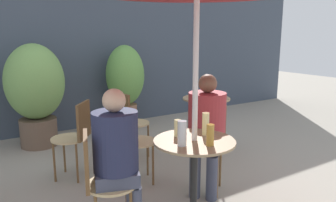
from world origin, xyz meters
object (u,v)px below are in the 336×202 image
(cafe_table_near, at_px, (194,166))
(beer_glass_2, at_px, (178,128))
(beer_glass_0, at_px, (210,135))
(cafe_table_far, at_px, (206,115))
(bistro_chair_0, at_px, (208,138))
(beer_glass_1, at_px, (206,124))
(potted_plant_0, at_px, (35,89))
(bistro_chair_1, at_px, (100,176))
(bistro_chair_2, at_px, (76,132))
(seated_person_0, at_px, (206,125))
(seated_person_1, at_px, (118,152))
(potted_plant_1, at_px, (125,80))
(bistro_chair_3, at_px, (130,136))
(bistro_chair_4, at_px, (128,119))
(beer_glass_3, at_px, (182,133))

(cafe_table_near, relative_size, beer_glass_2, 5.42)
(cafe_table_near, xyz_separation_m, beer_glass_0, (0.02, -0.17, 0.30))
(cafe_table_far, relative_size, bistro_chair_0, 0.87)
(cafe_table_near, xyz_separation_m, beer_glass_2, (-0.06, 0.16, 0.29))
(beer_glass_1, bearing_deg, potted_plant_0, 106.95)
(bistro_chair_1, xyz_separation_m, bistro_chair_2, (0.19, 1.22, 0.00))
(beer_glass_0, bearing_deg, bistro_chair_2, 109.02)
(bistro_chair_0, distance_m, seated_person_0, 0.24)
(seated_person_1, bearing_deg, bistro_chair_0, -56.53)
(beer_glass_1, height_order, potted_plant_1, potted_plant_1)
(cafe_table_near, relative_size, bistro_chair_2, 0.87)
(potted_plant_1, bearing_deg, seated_person_1, -115.80)
(cafe_table_near, distance_m, bistro_chair_3, 1.03)
(cafe_table_far, height_order, bistro_chair_4, bistro_chair_4)
(seated_person_0, xyz_separation_m, beer_glass_0, (-0.43, -0.58, 0.12))
(beer_glass_2, bearing_deg, bistro_chair_3, 91.91)
(beer_glass_2, bearing_deg, potted_plant_0, 103.27)
(cafe_table_near, xyz_separation_m, cafe_table_far, (1.19, 1.34, -0.01))
(bistro_chair_1, xyz_separation_m, beer_glass_3, (0.56, -0.29, 0.32))
(beer_glass_1, bearing_deg, beer_glass_2, 154.96)
(potted_plant_0, bearing_deg, beer_glass_3, -79.66)
(bistro_chair_3, xyz_separation_m, beer_glass_3, (-0.07, -1.08, 0.32))
(beer_glass_2, xyz_separation_m, beer_glass_3, (-0.10, -0.22, 0.03))
(cafe_table_far, bearing_deg, bistro_chair_0, -127.19)
(cafe_table_near, xyz_separation_m, potted_plant_1, (0.76, 2.97, 0.29))
(bistro_chair_1, bearing_deg, seated_person_0, -63.49)
(beer_glass_3, distance_m, potted_plant_1, 3.17)
(bistro_chair_0, bearing_deg, seated_person_1, -116.53)
(seated_person_0, bearing_deg, beer_glass_3, -94.92)
(cafe_table_near, relative_size, beer_glass_1, 3.95)
(bistro_chair_2, height_order, seated_person_0, seated_person_0)
(cafe_table_far, bearing_deg, bistro_chair_1, -149.89)
(beer_glass_1, relative_size, potted_plant_1, 0.14)
(bistro_chair_0, bearing_deg, beer_glass_0, -80.70)
(seated_person_1, xyz_separation_m, beer_glass_1, (0.74, -0.13, 0.14))
(seated_person_1, xyz_separation_m, beer_glass_0, (0.61, -0.35, 0.13))
(seated_person_1, height_order, beer_glass_1, seated_person_1)
(cafe_table_far, height_order, bistro_chair_3, bistro_chair_3)
(beer_glass_0, bearing_deg, beer_glass_3, 148.59)
(bistro_chair_0, height_order, beer_glass_1, beer_glass_1)
(potted_plant_1, bearing_deg, bistro_chair_3, -113.55)
(cafe_table_near, xyz_separation_m, bistro_chair_0, (0.56, 0.51, -0.01))
(potted_plant_1, bearing_deg, bistro_chair_1, -118.41)
(beer_glass_2, bearing_deg, bistro_chair_0, 29.57)
(beer_glass_2, distance_m, potted_plant_1, 2.93)
(beer_glass_3, relative_size, potted_plant_0, 0.13)
(seated_person_1, bearing_deg, cafe_table_far, -39.28)
(bistro_chair_0, xyz_separation_m, beer_glass_2, (-0.62, -0.35, 0.30))
(seated_person_0, bearing_deg, bistro_chair_0, 90.00)
(beer_glass_1, distance_m, potted_plant_1, 2.98)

